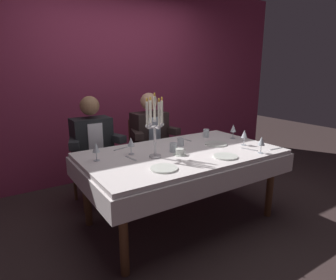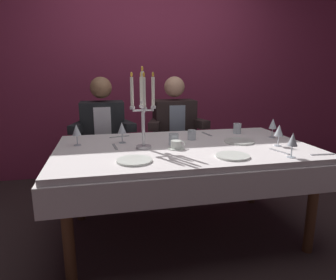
{
  "view_description": "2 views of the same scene",
  "coord_description": "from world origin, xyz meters",
  "px_view_note": "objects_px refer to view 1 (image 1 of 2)",
  "views": [
    {
      "loc": [
        -1.57,
        -2.18,
        1.54
      ],
      "look_at": [
        -0.14,
        0.03,
        0.87
      ],
      "focal_mm": 30.64,
      "sensor_mm": 36.0,
      "label": 1
    },
    {
      "loc": [
        -0.58,
        -2.11,
        1.29
      ],
      "look_at": [
        -0.12,
        0.04,
        0.78
      ],
      "focal_mm": 31.68,
      "sensor_mm": 36.0,
      "label": 2
    }
  ],
  "objects_px": {
    "dinner_plate_1": "(164,168)",
    "wine_glass_2": "(244,135)",
    "coffee_cup_0": "(180,152)",
    "wine_glass_0": "(131,142)",
    "water_tumbler_0": "(206,133)",
    "water_tumbler_2": "(181,142)",
    "dinner_plate_0": "(216,144)",
    "water_tumbler_1": "(173,147)",
    "seated_diner_0": "(92,141)",
    "wine_glass_3": "(96,148)",
    "seated_diner_1": "(149,133)",
    "candelabra": "(155,127)",
    "wine_glass_1": "(233,129)",
    "dinner_plate_2": "(226,156)",
    "dining_table": "(182,163)",
    "wine_glass_4": "(261,141)"
  },
  "relations": [
    {
      "from": "dinner_plate_0",
      "to": "seated_diner_1",
      "type": "relative_size",
      "value": 0.19
    },
    {
      "from": "water_tumbler_0",
      "to": "coffee_cup_0",
      "type": "bearing_deg",
      "value": -148.39
    },
    {
      "from": "dinner_plate_0",
      "to": "wine_glass_1",
      "type": "relative_size",
      "value": 1.45
    },
    {
      "from": "dinner_plate_0",
      "to": "dining_table",
      "type": "bearing_deg",
      "value": -178.46
    },
    {
      "from": "candelabra",
      "to": "wine_glass_4",
      "type": "distance_m",
      "value": 1.03
    },
    {
      "from": "coffee_cup_0",
      "to": "wine_glass_4",
      "type": "bearing_deg",
      "value": -28.66
    },
    {
      "from": "wine_glass_0",
      "to": "coffee_cup_0",
      "type": "height_order",
      "value": "wine_glass_0"
    },
    {
      "from": "wine_glass_0",
      "to": "seated_diner_0",
      "type": "bearing_deg",
      "value": 102.09
    },
    {
      "from": "coffee_cup_0",
      "to": "wine_glass_0",
      "type": "bearing_deg",
      "value": 144.2
    },
    {
      "from": "wine_glass_3",
      "to": "wine_glass_4",
      "type": "relative_size",
      "value": 1.0
    },
    {
      "from": "wine_glass_2",
      "to": "dinner_plate_2",
      "type": "bearing_deg",
      "value": -156.08
    },
    {
      "from": "water_tumbler_1",
      "to": "water_tumbler_0",
      "type": "bearing_deg",
      "value": 24.02
    },
    {
      "from": "wine_glass_0",
      "to": "water_tumbler_0",
      "type": "bearing_deg",
      "value": 7.85
    },
    {
      "from": "wine_glass_2",
      "to": "wine_glass_0",
      "type": "bearing_deg",
      "value": 162.95
    },
    {
      "from": "dinner_plate_2",
      "to": "wine_glass_0",
      "type": "xyz_separation_m",
      "value": [
        -0.68,
        0.55,
        0.11
      ]
    },
    {
      "from": "dining_table",
      "to": "water_tumbler_1",
      "type": "bearing_deg",
      "value": 154.44
    },
    {
      "from": "dinner_plate_0",
      "to": "wine_glass_3",
      "type": "bearing_deg",
      "value": 172.5
    },
    {
      "from": "dinner_plate_2",
      "to": "wine_glass_4",
      "type": "relative_size",
      "value": 1.35
    },
    {
      "from": "wine_glass_0",
      "to": "water_tumbler_2",
      "type": "distance_m",
      "value": 0.57
    },
    {
      "from": "wine_glass_2",
      "to": "seated_diner_0",
      "type": "height_order",
      "value": "seated_diner_0"
    },
    {
      "from": "seated_diner_0",
      "to": "coffee_cup_0",
      "type": "bearing_deg",
      "value": -61.65
    },
    {
      "from": "dinner_plate_0",
      "to": "wine_glass_1",
      "type": "distance_m",
      "value": 0.37
    },
    {
      "from": "dinner_plate_1",
      "to": "wine_glass_2",
      "type": "height_order",
      "value": "wine_glass_2"
    },
    {
      "from": "dinner_plate_1",
      "to": "wine_glass_2",
      "type": "xyz_separation_m",
      "value": [
        1.1,
        0.17,
        0.11
      ]
    },
    {
      "from": "seated_diner_1",
      "to": "coffee_cup_0",
      "type": "bearing_deg",
      "value": -102.46
    },
    {
      "from": "wine_glass_1",
      "to": "water_tumbler_2",
      "type": "bearing_deg",
      "value": 174.2
    },
    {
      "from": "dinner_plate_2",
      "to": "wine_glass_0",
      "type": "height_order",
      "value": "wine_glass_0"
    },
    {
      "from": "wine_glass_3",
      "to": "seated_diner_1",
      "type": "xyz_separation_m",
      "value": [
        0.93,
        0.71,
        -0.12
      ]
    },
    {
      "from": "dinner_plate_2",
      "to": "coffee_cup_0",
      "type": "distance_m",
      "value": 0.42
    },
    {
      "from": "dinner_plate_1",
      "to": "water_tumbler_1",
      "type": "bearing_deg",
      "value": 47.22
    },
    {
      "from": "water_tumbler_2",
      "to": "dinner_plate_0",
      "type": "bearing_deg",
      "value": -25.66
    },
    {
      "from": "wine_glass_3",
      "to": "wine_glass_4",
      "type": "height_order",
      "value": "same"
    },
    {
      "from": "dinner_plate_1",
      "to": "dinner_plate_2",
      "type": "bearing_deg",
      "value": -3.21
    },
    {
      "from": "water_tumbler_0",
      "to": "coffee_cup_0",
      "type": "xyz_separation_m",
      "value": [
        -0.67,
        -0.41,
        -0.02
      ]
    },
    {
      "from": "wine_glass_1",
      "to": "wine_glass_2",
      "type": "bearing_deg",
      "value": -112.89
    },
    {
      "from": "wine_glass_0",
      "to": "water_tumbler_0",
      "type": "height_order",
      "value": "wine_glass_0"
    },
    {
      "from": "candelabra",
      "to": "water_tumbler_2",
      "type": "xyz_separation_m",
      "value": [
        0.43,
        0.2,
        -0.24
      ]
    },
    {
      "from": "dinner_plate_0",
      "to": "water_tumbler_0",
      "type": "distance_m",
      "value": 0.35
    },
    {
      "from": "candelabra",
      "to": "wine_glass_2",
      "type": "height_order",
      "value": "candelabra"
    },
    {
      "from": "dinner_plate_1",
      "to": "water_tumbler_1",
      "type": "relative_size",
      "value": 2.55
    },
    {
      "from": "wine_glass_1",
      "to": "candelabra",
      "type": "bearing_deg",
      "value": -173.53
    },
    {
      "from": "dinner_plate_1",
      "to": "wine_glass_0",
      "type": "relative_size",
      "value": 1.37
    },
    {
      "from": "dining_table",
      "to": "wine_glass_0",
      "type": "relative_size",
      "value": 11.83
    },
    {
      "from": "wine_glass_2",
      "to": "water_tumbler_0",
      "type": "height_order",
      "value": "wine_glass_2"
    },
    {
      "from": "wine_glass_2",
      "to": "water_tumbler_0",
      "type": "xyz_separation_m",
      "value": [
        -0.1,
        0.49,
        -0.07
      ]
    },
    {
      "from": "wine_glass_2",
      "to": "water_tumbler_1",
      "type": "bearing_deg",
      "value": 165.38
    },
    {
      "from": "wine_glass_2",
      "to": "water_tumbler_1",
      "type": "height_order",
      "value": "wine_glass_2"
    },
    {
      "from": "wine_glass_0",
      "to": "water_tumbler_1",
      "type": "bearing_deg",
      "value": -21.75
    },
    {
      "from": "dining_table",
      "to": "seated_diner_1",
      "type": "relative_size",
      "value": 1.56
    },
    {
      "from": "candelabra",
      "to": "wine_glass_0",
      "type": "height_order",
      "value": "candelabra"
    }
  ]
}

